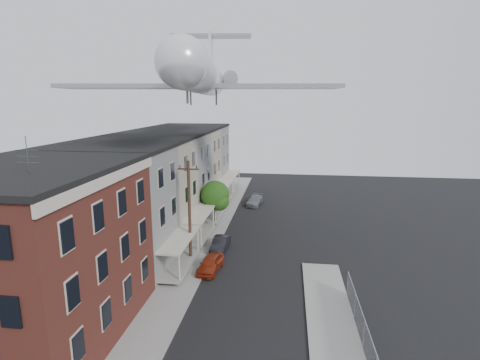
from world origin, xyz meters
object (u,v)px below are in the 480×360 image
(car_near, at_px, (210,264))
(car_far, at_px, (255,201))
(utility_pole, at_px, (189,211))
(car_mid, at_px, (220,244))
(street_tree, at_px, (216,197))
(airplane, at_px, (203,76))

(car_near, height_order, car_far, car_near)
(utility_pole, bearing_deg, car_far, 78.87)
(car_mid, bearing_deg, car_near, -87.43)
(street_tree, relative_size, car_far, 1.23)
(car_mid, relative_size, airplane, 0.13)
(car_far, distance_m, airplane, 21.02)
(utility_pole, xyz_separation_m, car_far, (3.80, 19.32, -4.06))
(car_near, xyz_separation_m, airplane, (-1.91, 6.84, 15.43))
(car_mid, relative_size, car_far, 0.89)
(car_far, height_order, airplane, airplane)
(car_mid, bearing_deg, utility_pole, -119.10)
(utility_pole, bearing_deg, street_tree, 88.11)
(street_tree, bearing_deg, airplane, -93.14)
(utility_pole, distance_m, car_far, 20.11)
(car_far, bearing_deg, street_tree, -102.59)
(utility_pole, xyz_separation_m, car_mid, (2.00, 3.24, -4.05))
(utility_pole, height_order, car_near, utility_pole)
(car_near, distance_m, airplane, 16.99)
(car_mid, height_order, airplane, airplane)
(car_near, distance_m, car_mid, 4.50)
(car_mid, distance_m, car_far, 16.18)
(car_near, relative_size, airplane, 0.14)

